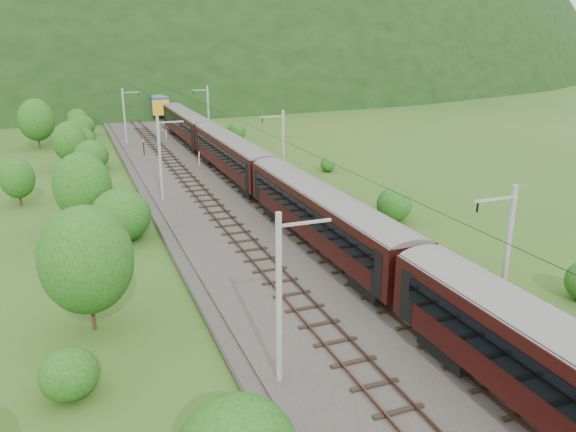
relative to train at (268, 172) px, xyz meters
name	(u,v)px	position (x,y,z in m)	size (l,w,h in m)	color
ground	(396,359)	(-2.40, -25.78, -3.68)	(600.00, 600.00, 0.00)	#255119
railbed	(315,279)	(-2.40, -15.78, -3.53)	(14.00, 220.00, 0.30)	#38332D
track_left	(280,281)	(-4.80, -15.78, -3.31)	(2.40, 220.00, 0.27)	#513023
track_right	(348,270)	(0.00, -15.78, -3.31)	(2.40, 220.00, 0.27)	#513023
catenary_left	(161,157)	(-8.52, 6.22, 0.82)	(2.54, 192.28, 8.00)	gray
catenary_right	(282,148)	(3.72, 6.22, 0.82)	(2.54, 192.28, 8.00)	gray
overhead_wires	(316,175)	(-2.40, -15.78, 3.42)	(4.83, 198.00, 0.03)	black
mountain_main	(95,72)	(-2.40, 234.22, -3.68)	(504.00, 360.00, 244.00)	black
train	(268,172)	(0.00, 0.00, 0.00)	(3.13, 148.93, 5.44)	black
hazard_post_near	(166,135)	(-2.55, 39.73, -2.60)	(0.17, 0.17, 1.56)	red
hazard_post_far	(199,158)	(-1.87, 20.11, -2.55)	(0.18, 0.18, 1.65)	red
signal	(144,146)	(-7.32, 28.85, -2.20)	(0.22, 0.22, 2.01)	black
vegetation_left	(74,190)	(-16.43, 3.39, -0.96)	(12.82, 148.63, 7.09)	#134312
vegetation_right	(554,280)	(9.71, -23.67, -2.31)	(6.94, 105.87, 3.23)	#134312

